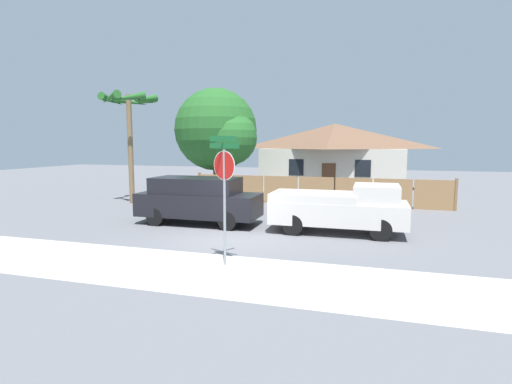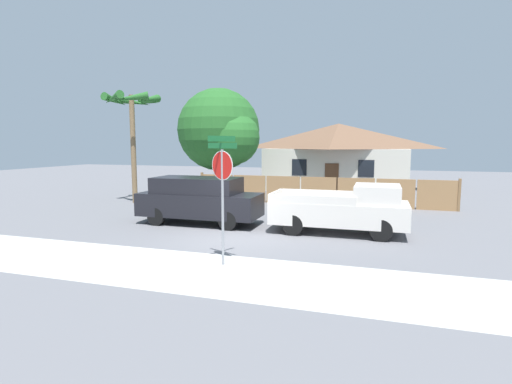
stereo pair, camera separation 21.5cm
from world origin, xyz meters
The scene contains 9 objects.
ground_plane centered at (0.00, 0.00, 0.00)m, with size 80.00×80.00×0.00m, color slate.
sidewalk_strip centered at (0.00, -3.60, 0.00)m, with size 36.00×3.20×0.01m.
wooden_fence centered at (1.83, 8.59, 0.76)m, with size 13.82×0.12×1.61m.
house centered at (1.90, 17.30, 2.46)m, with size 10.45×7.54×4.75m.
oak_tree centered at (-4.45, 10.28, 4.03)m, with size 5.31×5.06×6.68m.
palm_tree centered at (-8.09, 6.35, 5.18)m, with size 2.94×3.16×6.01m.
red_suv centered at (-2.07, 2.05, 1.03)m, with size 5.01×1.92×1.92m.
orange_pickup centered at (3.79, 2.05, 0.89)m, with size 4.91×2.03×1.82m.
stop_sign centered at (1.00, -2.89, 2.42)m, with size 1.00×0.90×3.50m.
Camera 2 is at (5.05, -12.71, 3.30)m, focal length 28.00 mm.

